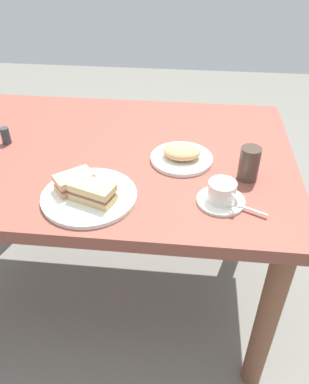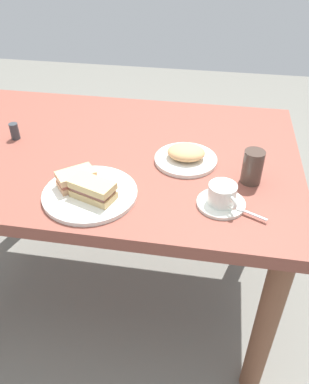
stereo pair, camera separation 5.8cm
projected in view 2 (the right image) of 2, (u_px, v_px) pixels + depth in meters
The scene contains 12 objects.
ground_plane at pixel (119, 286), 1.84m from camera, with size 6.00×6.00×0.00m, color slate.
dining_table at pixel (110, 174), 1.45m from camera, with size 1.35×0.89×0.76m.
sandwich_plate at pixel (90, 194), 1.16m from camera, with size 0.29×0.29×0.01m, color white.
sandwich_front at pixel (93, 190), 1.12m from camera, with size 0.14×0.11×0.06m.
sandwich_back at pixel (76, 179), 1.17m from camera, with size 0.13×0.12×0.05m.
coffee_saucer at pixel (221, 203), 1.13m from camera, with size 0.14×0.14×0.01m, color white.
coffee_cup at pixel (223, 194), 1.10m from camera, with size 0.08×0.10×0.06m.
spoon at pixel (245, 211), 1.09m from camera, with size 0.09×0.05×0.01m.
side_plate at pixel (186, 160), 1.32m from camera, with size 0.21×0.21×0.01m, color white.
side_food_pile at pixel (186, 152), 1.30m from camera, with size 0.13×0.11×0.04m, color tan.
salt_shaker at pixel (15, 131), 1.43m from camera, with size 0.03×0.03×0.06m, color #33383D.
drinking_glass at pixel (253, 167), 1.19m from camera, with size 0.06×0.06×0.11m, color #45352D.
Camera 2 is at (0.37, -1.15, 1.47)m, focal length 36.15 mm.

